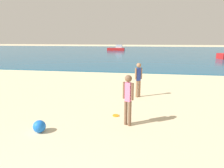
{
  "coord_description": "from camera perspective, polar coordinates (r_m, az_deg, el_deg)",
  "views": [
    {
      "loc": [
        1.91,
        -0.84,
        2.88
      ],
      "look_at": [
        0.44,
        8.19,
        0.71
      ],
      "focal_mm": 30.5,
      "sensor_mm": 36.0,
      "label": 1
    }
  ],
  "objects": [
    {
      "name": "person_standing",
      "position": [
        6.34,
        4.83,
        -4.0
      ],
      "size": [
        0.37,
        0.23,
        1.75
      ],
      "rotation": [
        0.0,
        0.0,
        5.83
      ],
      "color": "brown",
      "rests_on": "ground"
    },
    {
      "name": "boat_far",
      "position": [
        48.1,
        1.38,
        10.56
      ],
      "size": [
        4.28,
        1.49,
        1.44
      ],
      "rotation": [
        0.0,
        0.0,
        3.11
      ],
      "color": "red",
      "rests_on": "water"
    },
    {
      "name": "water",
      "position": [
        46.37,
        6.97,
        9.71
      ],
      "size": [
        160.0,
        60.0,
        0.06
      ],
      "primitive_type": "cube",
      "color": "#14567F",
      "rests_on": "ground"
    },
    {
      "name": "beach_ball",
      "position": [
        6.55,
        -20.94,
        -11.77
      ],
      "size": [
        0.39,
        0.39,
        0.39
      ],
      "primitive_type": "sphere",
      "color": "blue",
      "rests_on": "ground"
    },
    {
      "name": "frisbee",
      "position": [
        7.41,
        1.17,
        -9.42
      ],
      "size": [
        0.25,
        0.25,
        0.03
      ],
      "primitive_type": "cylinder",
      "color": "orange",
      "rests_on": "ground"
    },
    {
      "name": "person_distant",
      "position": [
        9.57,
        7.93,
        1.83
      ],
      "size": [
        0.35,
        0.26,
        1.74
      ],
      "rotation": [
        0.0,
        0.0,
        3.71
      ],
      "color": "#936B4C",
      "rests_on": "ground"
    }
  ]
}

